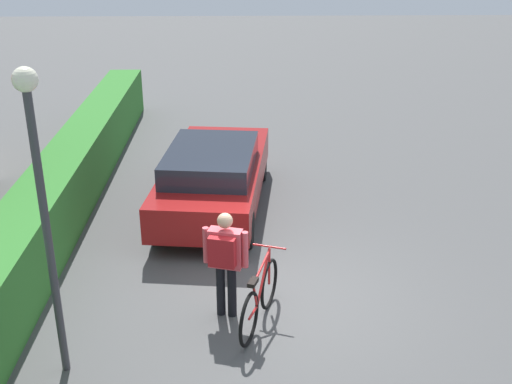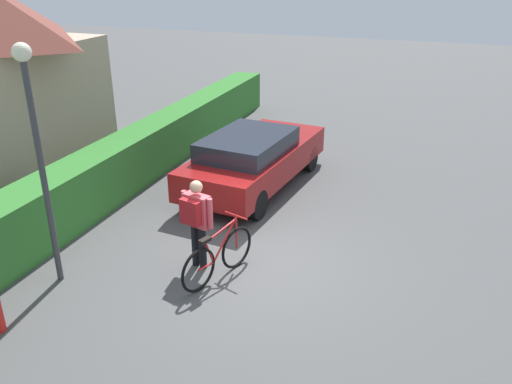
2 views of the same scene
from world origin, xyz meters
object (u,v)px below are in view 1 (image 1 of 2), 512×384
Objects in this scene: street_lamp at (40,186)px; bicycle at (260,299)px; parked_car_near at (214,175)px; person_rider at (225,256)px.

bicycle is at bearing -69.40° from street_lamp.
person_rider is at bearing -175.23° from parked_car_near.
street_lamp reaches higher than person_rider.
bicycle is 0.42× the size of street_lamp.
parked_car_near is at bearing 11.44° from bicycle.
street_lamp is at bearing 160.34° from parked_car_near.
bicycle is 1.00× the size of person_rider.
person_rider is (0.21, 0.48, 0.58)m from bicycle.
parked_car_near is at bearing 4.77° from person_rider.
parked_car_near is 1.20× the size of street_lamp.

